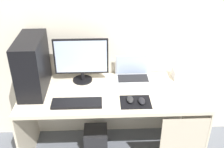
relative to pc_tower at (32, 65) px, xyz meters
The scene contains 11 objects.
wall_back 0.81m from the pc_tower, 23.36° to the left, with size 4.00×0.05×2.60m.
desk 0.81m from the pc_tower, ahead, with size 1.64×0.67×0.76m.
pc_tower is the anchor object (origin of this frame).
monitor 0.43m from the pc_tower, 16.22° to the left, with size 0.50×0.19×0.43m.
laptop 0.94m from the pc_tower, ahead, with size 0.33×0.23×0.22m.
projector 1.41m from the pc_tower, ahead, with size 0.20×0.14×0.10m, color silver.
keyboard 0.52m from the pc_tower, 33.62° to the right, with size 0.42×0.14×0.02m, color black.
mousepad 0.95m from the pc_tower, 15.76° to the right, with size 0.26×0.20×0.01m, color black.
mouse_left 0.90m from the pc_tower, 15.93° to the right, with size 0.06×0.10×0.03m, color #232326.
mouse_right 1.00m from the pc_tower, 15.81° to the right, with size 0.06×0.10×0.03m, color black.
subwoofer 1.03m from the pc_tower, ahead, with size 0.24×0.24×0.24m, color #232326.
Camera 1 is at (-0.08, -2.05, 2.10)m, focal length 43.65 mm.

